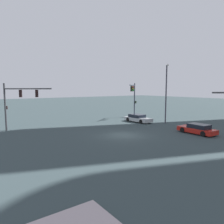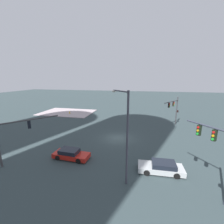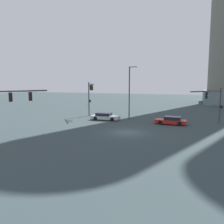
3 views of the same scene
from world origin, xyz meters
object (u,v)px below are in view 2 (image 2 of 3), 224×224
traffic_signal_near_corner (219,150)px  traffic_signal_cross_street (174,107)px  traffic_signal_opposite_side (14,133)px  sedan_car_approaching (71,154)px  sedan_car_waiting_far (161,167)px  streetlamp_curved_arm (125,132)px  fire_hydrant_on_curb (70,113)px

traffic_signal_near_corner → traffic_signal_cross_street: bearing=-37.0°
traffic_signal_opposite_side → sedan_car_approaching: bearing=-31.2°
traffic_signal_opposite_side → sedan_car_approaching: (-5.89, -2.16, -3.15)m
traffic_signal_opposite_side → sedan_car_approaching: size_ratio=1.18×
traffic_signal_cross_street → sedan_car_waiting_far: (3.97, 17.39, -3.49)m
sedan_car_approaching → sedan_car_waiting_far: bearing=0.2°
traffic_signal_cross_street → streetlamp_curved_arm: 21.25m
traffic_signal_opposite_side → traffic_signal_cross_street: bearing=-8.8°
traffic_signal_opposite_side → sedan_car_waiting_far: bearing=-45.6°
traffic_signal_cross_street → fire_hydrant_on_curb: size_ratio=8.58×
traffic_signal_cross_street → streetlamp_curved_arm: bearing=11.7°
traffic_signal_cross_street → sedan_car_approaching: size_ratio=1.32×
sedan_car_approaching → sedan_car_waiting_far: (-10.91, 0.46, 0.00)m
traffic_signal_cross_street → sedan_car_approaching: bearing=-8.6°
streetlamp_curved_arm → traffic_signal_near_corner: bearing=-133.6°
traffic_signal_near_corner → traffic_signal_opposite_side: (20.75, -0.83, -0.58)m
sedan_car_waiting_far → fire_hydrant_on_curb: (22.66, -22.10, -0.09)m
traffic_signal_opposite_side → sedan_car_approaching: traffic_signal_opposite_side is taller
traffic_signal_near_corner → sedan_car_waiting_far: (3.94, -2.53, -3.73)m
traffic_signal_cross_street → fire_hydrant_on_curb: bearing=-67.3°
traffic_signal_opposite_side → streetlamp_curved_arm: bearing=-54.4°
streetlamp_curved_arm → fire_hydrant_on_curb: streetlamp_curved_arm is taller
sedan_car_approaching → streetlamp_curved_arm: bearing=-18.9°
sedan_car_approaching → traffic_signal_opposite_side: bearing=-157.2°
traffic_signal_near_corner → traffic_signal_opposite_side: bearing=50.9°
traffic_signal_opposite_side → streetlamp_curved_arm: size_ratio=0.61×
traffic_signal_cross_street → streetlamp_curved_arm: streetlamp_curved_arm is taller
traffic_signal_cross_street → fire_hydrant_on_curb: 27.28m
traffic_signal_near_corner → sedan_car_waiting_far: traffic_signal_near_corner is taller
traffic_signal_cross_street → streetlamp_curved_arm: size_ratio=0.68×
sedan_car_approaching → sedan_car_waiting_far: 10.92m
traffic_signal_opposite_side → fire_hydrant_on_curb: bearing=52.4°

